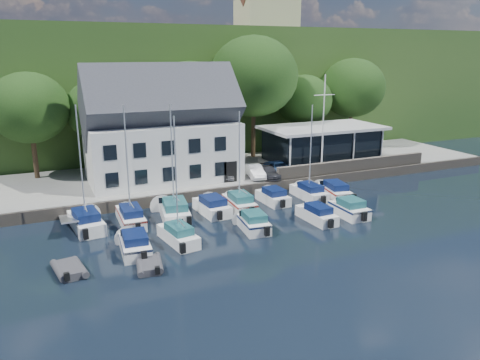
{
  "coord_description": "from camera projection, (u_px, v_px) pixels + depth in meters",
  "views": [
    {
      "loc": [
        -17.95,
        -27.35,
        13.02
      ],
      "look_at": [
        -2.04,
        9.0,
        2.13
      ],
      "focal_mm": 35.0,
      "sensor_mm": 36.0,
      "label": 1
    }
  ],
  "objects": [
    {
      "name": "dinghy_0",
      "position": [
        69.0,
        268.0,
        28.39
      ],
      "size": [
        2.19,
        3.16,
        0.68
      ],
      "primitive_type": null,
      "rotation": [
        0.0,
        0.0,
        0.16
      ],
      "color": "#3B3A3F",
      "rests_on": "ground"
    },
    {
      "name": "boat_r2_2",
      "position": [
        253.0,
        221.0,
        35.28
      ],
      "size": [
        2.42,
        5.32,
        1.44
      ],
      "primitive_type": null,
      "rotation": [
        0.0,
        0.0,
        -0.1
      ],
      "color": "white",
      "rests_on": "ground"
    },
    {
      "name": "tree_2",
      "position": [
        191.0,
        112.0,
        51.61
      ],
      "size": [
        8.14,
        8.14,
        11.12
      ],
      "primitive_type": null,
      "color": "#13330F",
      "rests_on": "quay"
    },
    {
      "name": "harbor_building",
      "position": [
        162.0,
        134.0,
        45.0
      ],
      "size": [
        14.4,
        8.2,
        8.7
      ],
      "primitive_type": null,
      "color": "white",
      "rests_on": "quay"
    },
    {
      "name": "hillside",
      "position": [
        136.0,
        80.0,
        87.2
      ],
      "size": [
        160.0,
        75.0,
        16.0
      ],
      "primitive_type": "cube",
      "color": "#25481B",
      "rests_on": "ground"
    },
    {
      "name": "club_pavilion",
      "position": [
        322.0,
        144.0,
        52.13
      ],
      "size": [
        13.2,
        7.2,
        4.1
      ],
      "primitive_type": null,
      "color": "black",
      "rests_on": "quay"
    },
    {
      "name": "gangway",
      "position": [
        69.0,
        226.0,
        36.12
      ],
      "size": [
        1.2,
        6.0,
        1.4
      ],
      "primitive_type": null,
      "color": "silver",
      "rests_on": "ground"
    },
    {
      "name": "car_dgrey",
      "position": [
        269.0,
        172.0,
        46.28
      ],
      "size": [
        1.93,
        3.89,
        1.09
      ],
      "primitive_type": "imported",
      "rotation": [
        0.0,
        0.0,
        -0.11
      ],
      "color": "#303136",
      "rests_on": "quay"
    },
    {
      "name": "boat_r2_1",
      "position": [
        176.0,
        184.0,
        31.93
      ],
      "size": [
        2.59,
        6.17,
        8.67
      ],
      "primitive_type": null,
      "rotation": [
        0.0,
        0.0,
        0.16
      ],
      "color": "white",
      "rests_on": "ground"
    },
    {
      "name": "boat_r1_7",
      "position": [
        334.0,
        189.0,
        43.41
      ],
      "size": [
        2.88,
        6.72,
        1.44
      ],
      "primitive_type": null,
      "rotation": [
        0.0,
        0.0,
        -0.16
      ],
      "color": "white",
      "rests_on": "ground"
    },
    {
      "name": "boat_r1_6",
      "position": [
        311.0,
        152.0,
        41.95
      ],
      "size": [
        1.89,
        6.26,
        8.75
      ],
      "primitive_type": null,
      "rotation": [
        0.0,
        0.0,
        -0.0
      ],
      "color": "white",
      "rests_on": "ground"
    },
    {
      "name": "boat_r2_3",
      "position": [
        317.0,
        213.0,
        37.13
      ],
      "size": [
        2.0,
        5.76,
        1.4
      ],
      "primitive_type": null,
      "rotation": [
        0.0,
        0.0,
        0.05
      ],
      "color": "white",
      "rests_on": "ground"
    },
    {
      "name": "boat_r1_1",
      "position": [
        127.0,
        168.0,
        35.53
      ],
      "size": [
        1.97,
        6.76,
        8.95
      ],
      "primitive_type": null,
      "rotation": [
        0.0,
        0.0,
        -0.02
      ],
      "color": "white",
      "rests_on": "ground"
    },
    {
      "name": "farmhouse",
      "position": [
        267.0,
        11.0,
        83.67
      ],
      "size": [
        10.4,
        7.0,
        8.2
      ],
      "primitive_type": null,
      "color": "#C2B48F",
      "rests_on": "hillside"
    },
    {
      "name": "tree_4",
      "position": [
        304.0,
        113.0,
        58.04
      ],
      "size": [
        6.86,
        6.86,
        9.38
      ],
      "primitive_type": null,
      "color": "#13330F",
      "rests_on": "quay"
    },
    {
      "name": "tree_5",
      "position": [
        352.0,
        103.0,
        60.42
      ],
      "size": [
        8.27,
        8.27,
        11.3
      ],
      "primitive_type": null,
      "color": "#13330F",
      "rests_on": "quay"
    },
    {
      "name": "flagpole",
      "position": [
        323.0,
        125.0,
        46.71
      ],
      "size": [
        2.38,
        0.2,
        9.93
      ],
      "primitive_type": null,
      "color": "white",
      "rests_on": "quay"
    },
    {
      "name": "car_blue",
      "position": [
        279.0,
        168.0,
        47.5
      ],
      "size": [
        1.98,
        4.02,
        1.32
      ],
      "primitive_type": "imported",
      "rotation": [
        0.0,
        0.0,
        -0.12
      ],
      "color": "#335D9C",
      "rests_on": "quay"
    },
    {
      "name": "boat_r1_2",
      "position": [
        172.0,
        160.0,
        36.7
      ],
      "size": [
        3.26,
        7.44,
        9.6
      ],
      "primitive_type": null,
      "rotation": [
        0.0,
        0.0,
        -0.14
      ],
      "color": "white",
      "rests_on": "ground"
    },
    {
      "name": "boat_r1_5",
      "position": [
        273.0,
        195.0,
        41.6
      ],
      "size": [
        2.12,
        5.32,
        1.4
      ],
      "primitive_type": null,
      "rotation": [
        0.0,
        0.0,
        0.04
      ],
      "color": "white",
      "rests_on": "ground"
    },
    {
      "name": "car_silver",
      "position": [
        226.0,
        173.0,
        45.92
      ],
      "size": [
        2.08,
        3.48,
        1.11
      ],
      "primitive_type": "imported",
      "rotation": [
        0.0,
        0.0,
        -0.25
      ],
      "color": "#A8A8AD",
      "rests_on": "quay"
    },
    {
      "name": "boat_r1_3",
      "position": [
        212.0,
        205.0,
        38.89
      ],
      "size": [
        2.52,
        6.03,
        1.5
      ],
      "primitive_type": null,
      "rotation": [
        0.0,
        0.0,
        0.07
      ],
      "color": "white",
      "rests_on": "ground"
    },
    {
      "name": "boat_r1_0",
      "position": [
        81.0,
        168.0,
        34.31
      ],
      "size": [
        2.87,
        6.97,
        9.57
      ],
      "primitive_type": null,
      "rotation": [
        0.0,
        0.0,
        0.11
      ],
      "color": "white",
      "rests_on": "ground"
    },
    {
      "name": "seawall",
      "position": [
        354.0,
        165.0,
        48.83
      ],
      "size": [
        18.0,
        0.5,
        1.2
      ],
      "primitive_type": "cube",
      "color": "#6B6255",
      "rests_on": "quay"
    },
    {
      "name": "car_white",
      "position": [
        255.0,
        171.0,
        46.21
      ],
      "size": [
        1.95,
        4.02,
        1.27
      ],
      "primitive_type": "imported",
      "rotation": [
        0.0,
        0.0,
        -0.16
      ],
      "color": "silver",
      "rests_on": "quay"
    },
    {
      "name": "tree_1",
      "position": [
        101.0,
        125.0,
        48.02
      ],
      "size": [
        6.91,
        6.91,
        9.44
      ],
      "primitive_type": null,
      "color": "#13330F",
      "rests_on": "quay"
    },
    {
      "name": "boat_r1_4",
      "position": [
        239.0,
        157.0,
        38.74
      ],
      "size": [
        2.17,
        6.1,
        9.25
      ],
      "primitive_type": null,
      "rotation": [
        0.0,
        0.0,
        -0.04
      ],
      "color": "white",
      "rests_on": "ground"
    },
    {
      "name": "field_patch",
      "position": [
        165.0,
        36.0,
        95.21
      ],
      "size": [
        50.0,
        30.0,
        0.3
      ],
      "primitive_type": "cube",
      "color": "olive",
      "rests_on": "hillside"
    },
    {
      "name": "tree_3",
      "position": [
        254.0,
        97.0,
        53.82
      ],
      "size": [
        10.17,
        10.17,
        13.91
      ],
      "primitive_type": null,
      "color": "#13330F",
      "rests_on": "quay"
    },
    {
      "name": "boat_r2_4",
      "position": [
        349.0,
        207.0,
        38.23
      ],
      "size": [
        2.09,
        5.09,
        1.53
      ],
      "primitive_type": null,
      "rotation": [
        0.0,
        0.0,
        -0.01
      ],
      "color": "white",
      "rests_on": "ground"
    },
    {
      "name": "tree_0",
      "position": [
        31.0,
        126.0,
        44.91
      ],
      "size": [
        7.52,
        7.52,
        10.28
      ],
      "primitive_type": null,
      "color": "#13330F",
      "rests_on": "quay"
    },
    {
      "name": "ground",
      "position": [
        314.0,
        234.0,
        34.55
      ],
      "size": [
        180.0,
        180.0,
        0.0
      ],
      "primitive_type": "plane",
      "color": "black",
      "rests_on": "ground"
    },
    {
      "name": "quay",
      "position": [
        226.0,
        173.0,
        49.87
      ],
      "size": [
        60.0,
        13.0,
        1.0
      ],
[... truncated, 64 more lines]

